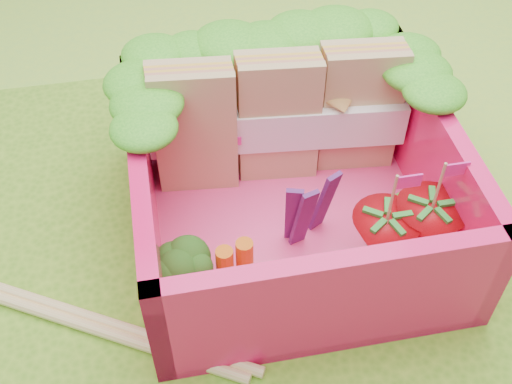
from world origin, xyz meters
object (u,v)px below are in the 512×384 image
object	(u,v)px
strawberry_right	(426,229)
strawberry_left	(383,240)
sandwich_stack	(279,118)
broccoli	(183,275)
bento_box	(293,183)

from	to	relation	value
strawberry_right	strawberry_left	bearing A→B (deg)	-174.93
sandwich_stack	broccoli	distance (m)	0.85
broccoli	strawberry_left	distance (m)	0.81
bento_box	strawberry_right	world-z (taller)	strawberry_right
sandwich_stack	bento_box	bearing A→B (deg)	-90.93
sandwich_stack	strawberry_left	size ratio (longest dim) A/B	2.24
bento_box	strawberry_left	distance (m)	0.44
sandwich_stack	strawberry_right	distance (m)	0.79
strawberry_left	strawberry_right	bearing A→B (deg)	5.07
bento_box	sandwich_stack	world-z (taller)	sandwich_stack
sandwich_stack	broccoli	xyz separation A→B (m)	(-0.51, -0.66, -0.13)
bento_box	strawberry_left	world-z (taller)	strawberry_left
sandwich_stack	strawberry_right	world-z (taller)	sandwich_stack
sandwich_stack	strawberry_left	xyz separation A→B (m)	(0.30, -0.62, -0.17)
sandwich_stack	strawberry_left	world-z (taller)	sandwich_stack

